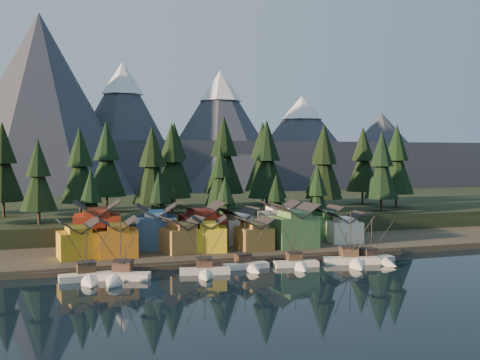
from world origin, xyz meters
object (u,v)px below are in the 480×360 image
object	(u,v)px
boat_4	(298,258)
house_back_0	(97,224)
house_back_1	(156,225)
boat_0	(88,270)
boat_3	(248,260)
boat_6	(377,254)
boat_2	(205,265)
house_front_0	(78,238)
boat_1	(118,269)
house_front_1	(117,236)
boat_5	(353,254)

from	to	relation	value
boat_4	house_back_0	world-z (taller)	house_back_0
house_back_0	house_back_1	bearing A→B (deg)	-7.55
house_back_1	boat_0	bearing A→B (deg)	-115.11
boat_3	house_back_1	xyz separation A→B (m)	(-14.95, 21.79, 4.93)
boat_3	house_back_1	size ratio (longest dim) A/B	0.99
boat_0	boat_6	bearing A→B (deg)	-5.66
boat_2	boat_3	xyz separation A→B (m)	(9.45, 2.29, -0.00)
boat_6	house_back_1	size ratio (longest dim) A/B	1.04
boat_2	boat_3	bearing A→B (deg)	24.57
house_front_0	house_back_1	xyz separation A→B (m)	(17.32, 7.08, 1.10)
house_back_1	boat_3	bearing A→B (deg)	-45.32
boat_0	house_front_0	size ratio (longest dim) A/B	1.28
house_front_0	boat_1	bearing A→B (deg)	-77.16
house_front_0	house_back_0	world-z (taller)	house_back_0
boat_3	house_front_1	world-z (taller)	house_front_1
boat_5	house_front_0	distance (m)	57.37
boat_1	house_front_1	size ratio (longest dim) A/B	1.46
boat_3	boat_5	size ratio (longest dim) A/B	0.80
boat_2	house_front_1	world-z (taller)	house_front_1
boat_0	boat_1	size ratio (longest dim) A/B	0.96
boat_3	house_back_0	xyz separation A→B (m)	(-27.96, 24.32, 5.46)
boat_6	house_front_1	xyz separation A→B (m)	(-52.46, 16.68, 3.97)
boat_5	house_front_0	xyz separation A→B (m)	(-54.63, 17.16, 3.49)
boat_0	boat_5	world-z (taller)	boat_5
boat_2	house_back_0	xyz separation A→B (m)	(-18.51, 26.61, 5.46)
boat_4	house_front_1	xyz separation A→B (m)	(-34.62, 15.52, 3.91)
boat_0	boat_3	xyz separation A→B (m)	(30.95, 0.79, -0.28)
boat_0	house_back_1	bearing A→B (deg)	50.64
boat_4	house_back_1	world-z (taller)	house_back_1
house_back_1	boat_6	bearing A→B (deg)	-19.19
boat_3	boat_0	bearing A→B (deg)	177.20
boat_3	house_front_0	xyz separation A→B (m)	(-32.27, 14.71, 3.83)
boat_1	boat_3	xyz separation A→B (m)	(25.70, 2.10, -0.28)
boat_5	house_back_1	xyz separation A→B (m)	(-37.31, 24.24, 4.59)
boat_4	house_back_0	distance (m)	46.33
house_back_0	boat_5	bearing A→B (deg)	-24.54
boat_2	boat_1	bearing A→B (deg)	-169.71
house_back_0	boat_3	bearing A→B (deg)	-37.54
house_front_0	house_back_0	size ratio (longest dim) A/B	0.81
house_front_0	house_back_1	bearing A→B (deg)	13.72
house_front_0	house_front_1	distance (m)	7.92
house_front_1	house_back_0	size ratio (longest dim) A/B	0.74
boat_5	house_back_1	size ratio (longest dim) A/B	1.23
boat_6	boat_1	bearing A→B (deg)	170.23
boat_1	house_front_0	xyz separation A→B (m)	(-6.57, 16.81, 3.55)
boat_4	house_back_1	size ratio (longest dim) A/B	0.98
boat_3	house_back_0	distance (m)	37.46
boat_4	house_back_0	bearing A→B (deg)	154.14
boat_0	boat_5	xyz separation A→B (m)	(53.31, -1.67, 0.06)
boat_5	house_back_0	world-z (taller)	house_back_0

